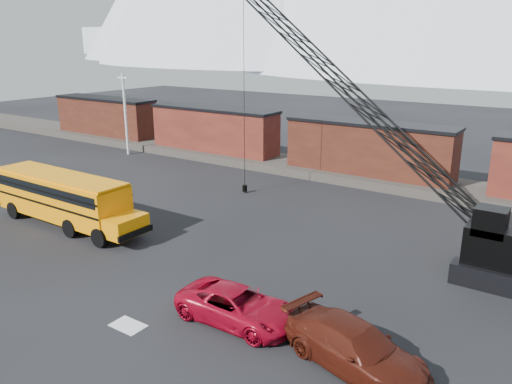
% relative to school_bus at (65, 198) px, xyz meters
% --- Properties ---
extents(ground, '(160.00, 160.00, 0.00)m').
position_rel_school_bus_xyz_m(ground, '(11.40, -1.81, -1.79)').
color(ground, black).
rests_on(ground, ground).
extents(gravel_berm, '(120.00, 5.00, 0.70)m').
position_rel_school_bus_xyz_m(gravel_berm, '(11.40, 20.19, -1.44)').
color(gravel_berm, '#4C453E').
rests_on(gravel_berm, ground).
extents(boxcar_west_far, '(13.70, 3.10, 4.17)m').
position_rel_school_bus_xyz_m(boxcar_west_far, '(-20.60, 20.19, 0.97)').
color(boxcar_west_far, '#4D2115').
rests_on(boxcar_west_far, gravel_berm).
extents(boxcar_west_near, '(13.70, 3.10, 4.17)m').
position_rel_school_bus_xyz_m(boxcar_west_near, '(-4.60, 20.19, 0.97)').
color(boxcar_west_near, '#481714').
rests_on(boxcar_west_near, gravel_berm).
extents(boxcar_mid, '(13.70, 3.10, 4.17)m').
position_rel_school_bus_xyz_m(boxcar_mid, '(11.40, 20.19, 0.97)').
color(boxcar_mid, '#4D2115').
rests_on(boxcar_mid, gravel_berm).
extents(utility_pole, '(1.40, 0.24, 8.00)m').
position_rel_school_bus_xyz_m(utility_pole, '(-12.60, 16.19, 2.36)').
color(utility_pole, silver).
rests_on(utility_pole, ground).
extents(snow_patch, '(1.40, 0.90, 0.02)m').
position_rel_school_bus_xyz_m(snow_patch, '(11.90, -5.81, -1.78)').
color(snow_patch, silver).
rests_on(snow_patch, ground).
extents(school_bus, '(11.65, 2.65, 3.19)m').
position_rel_school_bus_xyz_m(school_bus, '(0.00, 0.00, 0.00)').
color(school_bus, orange).
rests_on(school_bus, ground).
extents(red_pickup, '(5.23, 2.50, 1.44)m').
position_rel_school_bus_xyz_m(red_pickup, '(15.36, -3.08, -1.07)').
color(red_pickup, '#A6081F').
rests_on(red_pickup, ground).
extents(maroon_suv, '(5.98, 3.67, 1.62)m').
position_rel_school_bus_xyz_m(maroon_suv, '(20.51, -3.19, -0.98)').
color(maroon_suv, '#45150C').
rests_on(maroon_suv, ground).
extents(crawler_crane, '(22.48, 7.06, 15.01)m').
position_rel_school_bus_xyz_m(crawler_crane, '(14.01, 9.65, 6.49)').
color(crawler_crane, black).
rests_on(crawler_crane, ground).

